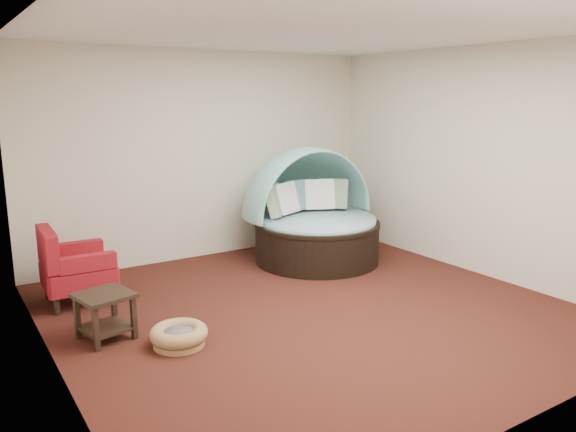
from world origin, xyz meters
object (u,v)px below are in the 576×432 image
canopy_daybed (313,208)px  pet_basket (179,335)px  red_armchair (73,268)px  side_table (105,310)px

canopy_daybed → pet_basket: 3.08m
canopy_daybed → pet_basket: (-2.58, -1.57, -0.62)m
red_armchair → side_table: (0.02, -1.14, -0.10)m
pet_basket → side_table: bearing=135.6°
canopy_daybed → red_armchair: bearing=178.9°
red_armchair → side_table: red_armchair is taller
canopy_daybed → side_table: canopy_daybed is taller
side_table → red_armchair: bearing=91.2°
red_armchair → side_table: 1.15m
canopy_daybed → red_armchair: 3.13m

